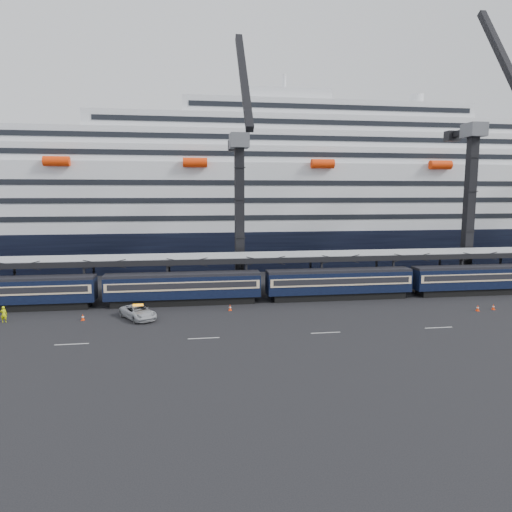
# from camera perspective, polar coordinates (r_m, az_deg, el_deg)

# --- Properties ---
(ground) EXTENTS (260.00, 260.00, 0.00)m
(ground) POSITION_cam_1_polar(r_m,az_deg,el_deg) (55.25, 21.58, -7.06)
(ground) COLOR black
(ground) RESTS_ON ground
(train) EXTENTS (133.05, 3.00, 4.05)m
(train) POSITION_cam_1_polar(r_m,az_deg,el_deg) (61.56, 13.28, -3.13)
(train) COLOR black
(train) RESTS_ON ground
(canopy) EXTENTS (130.00, 6.25, 5.53)m
(canopy) POSITION_cam_1_polar(r_m,az_deg,el_deg) (66.52, 15.83, 0.25)
(canopy) COLOR gray
(canopy) RESTS_ON ground
(cruise_ship) EXTENTS (214.09, 28.84, 34.00)m
(cruise_ship) POSITION_cam_1_polar(r_m,az_deg,el_deg) (95.77, 7.53, 6.95)
(cruise_ship) COLOR black
(cruise_ship) RESTS_ON ground
(crane_dark_near) EXTENTS (4.50, 17.75, 35.08)m
(crane_dark_near) POSITION_cam_1_polar(r_m,az_deg,el_deg) (65.16, -2.04, 6.28)
(crane_dark_near) COLOR #515359
(crane_dark_near) RESTS_ON ground
(crane_dark_mid) EXTENTS (4.50, 18.24, 39.64)m
(crane_dark_mid) POSITION_cam_1_polar(r_m,az_deg,el_deg) (76.41, 25.34, 6.84)
(crane_dark_mid) COLOR #515359
(crane_dark_mid) RESTS_ON ground
(pickup_truck) EXTENTS (4.87, 5.86, 1.49)m
(pickup_truck) POSITION_cam_1_polar(r_m,az_deg,el_deg) (52.02, -14.50, -6.82)
(pickup_truck) COLOR #A7AAAF
(pickup_truck) RESTS_ON ground
(worker) EXTENTS (0.67, 0.47, 1.77)m
(worker) POSITION_cam_1_polar(r_m,az_deg,el_deg) (55.95, -29.00, -6.39)
(worker) COLOR #D6E80C
(worker) RESTS_ON ground
(traffic_cone_b) EXTENTS (0.37, 0.37, 0.74)m
(traffic_cone_b) POSITION_cam_1_polar(r_m,az_deg,el_deg) (53.34, -20.84, -7.14)
(traffic_cone_b) COLOR #FF3708
(traffic_cone_b) RESTS_ON ground
(traffic_cone_c) EXTENTS (0.37, 0.37, 0.73)m
(traffic_cone_c) POSITION_cam_1_polar(r_m,az_deg,el_deg) (54.05, -3.26, -6.44)
(traffic_cone_c) COLOR #FF3708
(traffic_cone_c) RESTS_ON ground
(traffic_cone_d) EXTENTS (0.35, 0.35, 0.70)m
(traffic_cone_d) POSITION_cam_1_polar(r_m,az_deg,el_deg) (61.24, 27.55, -5.65)
(traffic_cone_d) COLOR #FF3708
(traffic_cone_d) RESTS_ON ground
(traffic_cone_e) EXTENTS (0.38, 0.38, 0.75)m
(traffic_cone_e) POSITION_cam_1_polar(r_m,az_deg,el_deg) (59.73, 25.97, -5.85)
(traffic_cone_e) COLOR #FF3708
(traffic_cone_e) RESTS_ON ground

